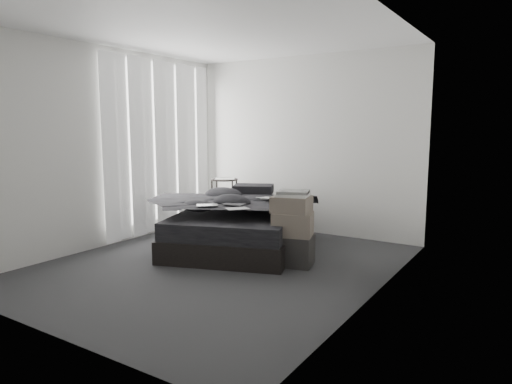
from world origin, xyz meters
The scene contains 25 objects.
floor centered at (0.00, 0.00, 0.00)m, with size 3.60×4.20×0.01m, color #2C2D2F.
ceiling centered at (0.00, 0.00, 2.60)m, with size 3.60×4.20×0.01m, color white.
wall_back centered at (0.00, 2.10, 1.30)m, with size 3.60×0.01×2.60m, color silver.
wall_front centered at (0.00, -2.10, 1.30)m, with size 3.60×0.01×2.60m, color silver.
wall_left centered at (-1.80, 0.00, 1.30)m, with size 0.01×4.20×2.60m, color silver.
wall_right centered at (1.80, 0.00, 1.30)m, with size 0.01×4.20×2.60m, color silver.
window_left centered at (-1.78, 0.90, 1.35)m, with size 0.02×2.00×2.30m, color white.
curtain_left centered at (-1.73, 0.90, 1.28)m, with size 0.06×2.12×2.48m, color white.
bed centered at (-0.25, 0.76, 0.13)m, with size 1.50×1.97×0.27m, color black.
mattress centered at (-0.25, 0.76, 0.37)m, with size 1.44×1.92×0.21m, color black.
duvet centered at (-0.23, 0.72, 0.59)m, with size 1.46×1.69×0.23m, color black.
pillow_lower centered at (-0.54, 1.47, 0.55)m, with size 0.59×0.40×0.13m, color black.
pillow_upper centered at (-0.47, 1.47, 0.68)m, with size 0.56×0.38×0.12m, color black.
laptop centered at (0.08, 0.93, 0.72)m, with size 0.32×0.20×0.02m, color silver.
comic_a centered at (-0.30, 0.19, 0.71)m, with size 0.25×0.16×0.01m, color black.
comic_b centered at (-0.08, 0.42, 0.72)m, with size 0.25×0.16×0.01m, color black.
comic_c centered at (0.14, 0.18, 0.72)m, with size 0.25×0.16×0.01m, color black.
side_stand centered at (-1.09, 1.59, 0.38)m, with size 0.42×0.42×0.77m, color black.
papers centered at (-1.07, 1.59, 0.78)m, with size 0.30×0.22×0.02m, color white.
floor_books centered at (-0.98, 0.74, 0.07)m, with size 0.13×0.19×0.13m, color black.
box_lower centered at (0.70, 0.48, 0.17)m, with size 0.47×0.37×0.35m, color black.
box_mid centered at (0.71, 0.47, 0.48)m, with size 0.44×0.35×0.26m, color #63594E.
box_upper centered at (0.69, 0.47, 0.70)m, with size 0.42×0.34×0.18m, color #63594E.
art_book_white centered at (0.70, 0.48, 0.81)m, with size 0.36×0.28×0.04m, color silver.
art_book_snake centered at (0.71, 0.47, 0.84)m, with size 0.35×0.27×0.03m, color silver.
Camera 1 is at (3.08, -4.02, 1.56)m, focal length 32.00 mm.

